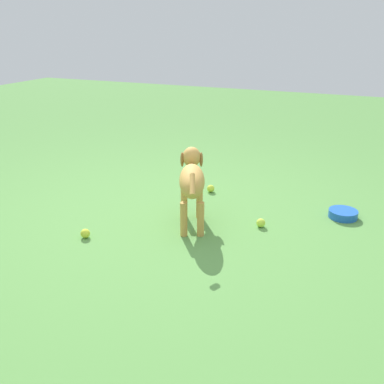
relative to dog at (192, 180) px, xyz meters
The scene contains 6 objects.
ground 0.42m from the dog, 114.33° to the left, with size 14.00×14.00×0.00m, color #548C42.
dog is the anchor object (origin of this frame).
tennis_ball_0 0.74m from the dog, ahead, with size 0.07×0.07×0.07m, color #C0D53A.
tennis_ball_1 0.60m from the dog, 73.66° to the right, with size 0.07×0.07×0.07m, color #BFE341.
tennis_ball_2 0.85m from the dog, 130.39° to the left, with size 0.07×0.07×0.07m, color #C5D436.
water_bowl 1.22m from the dog, 61.68° to the right, with size 0.22×0.22×0.06m, color blue.
Camera 1 is at (-2.66, -1.38, 1.42)m, focal length 40.98 mm.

